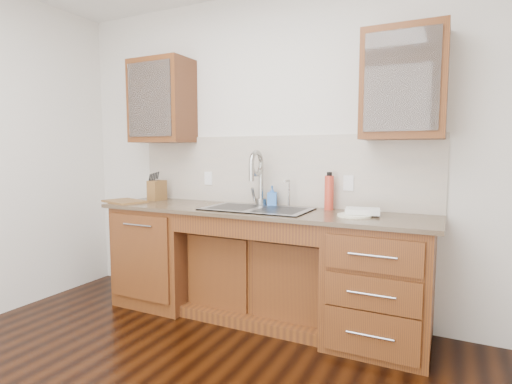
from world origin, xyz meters
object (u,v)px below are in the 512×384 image
at_px(plate, 354,215).
at_px(cutting_board, 125,201).
at_px(soap_bottle, 272,196).
at_px(water_bottle, 329,193).
at_px(knife_block, 157,190).

bearing_deg(plate, cutting_board, -176.85).
relative_size(soap_bottle, cutting_board, 0.46).
distance_m(soap_bottle, cutting_board, 1.35).
distance_m(soap_bottle, water_bottle, 0.49).
height_order(knife_block, cutting_board, knife_block).
bearing_deg(cutting_board, water_bottle, 11.20).
bearing_deg(soap_bottle, plate, -36.53).
height_order(plate, cutting_board, cutting_board).
distance_m(knife_block, cutting_board, 0.31).
bearing_deg(knife_block, cutting_board, -119.46).
height_order(soap_bottle, knife_block, knife_block).
height_order(soap_bottle, plate, soap_bottle).
height_order(soap_bottle, cutting_board, soap_bottle).
bearing_deg(knife_block, plate, -2.15).
relative_size(water_bottle, knife_block, 1.44).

